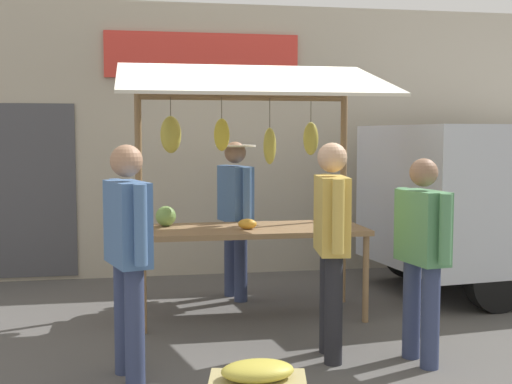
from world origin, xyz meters
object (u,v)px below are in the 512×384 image
vendor_with_sunhat (235,206)px  market_stall (246,159)px  shopper_in_striped_shirt (331,233)px  shopper_in_grey_tee (422,246)px  shopper_with_shopping_bag (128,244)px

vendor_with_sunhat → market_stall: bearing=-14.4°
market_stall → vendor_with_sunhat: (-0.00, -0.72, -0.53)m
market_stall → shopper_in_striped_shirt: 1.54m
market_stall → shopper_in_grey_tee: size_ratio=1.56×
market_stall → shopper_in_grey_tee: 2.04m
market_stall → shopper_with_shopping_bag: (1.12, 1.56, -0.55)m
shopper_in_striped_shirt → vendor_with_sunhat: bearing=20.1°
shopper_with_shopping_bag → market_stall: bearing=-52.3°
vendor_with_sunhat → shopper_with_shopping_bag: 2.54m
shopper_in_grey_tee → shopper_with_shopping_bag: size_ratio=0.94×
shopper_in_grey_tee → market_stall: bearing=26.3°
market_stall → shopper_in_grey_tee: (-1.11, 1.60, -0.63)m
shopper_with_shopping_bag → vendor_with_sunhat: bearing=-42.8°
market_stall → shopper_in_striped_shirt: bearing=108.5°
shopper_in_striped_shirt → shopper_with_shopping_bag: size_ratio=1.00×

